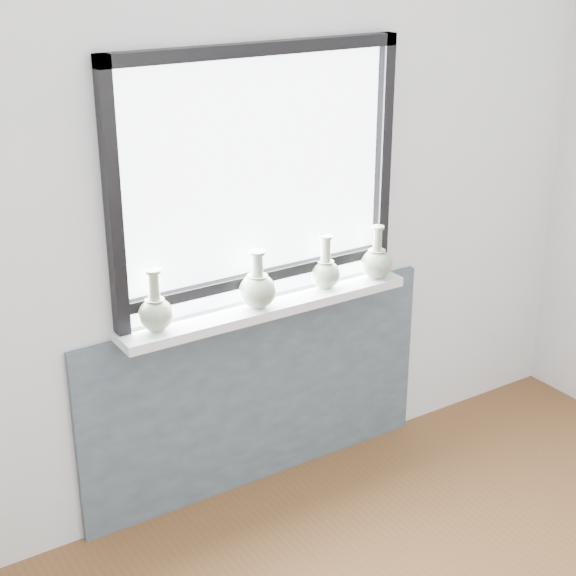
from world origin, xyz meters
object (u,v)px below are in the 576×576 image
windowsill (267,307)px  vase_c (325,271)px  vase_b (258,288)px  vase_a (155,311)px  vase_d (376,261)px

windowsill → vase_c: size_ratio=5.58×
windowsill → vase_b: 0.12m
windowsill → vase_c: (0.30, 0.01, 0.09)m
windowsill → vase_a: (-0.50, 0.01, 0.10)m
vase_c → vase_d: bearing=-5.8°
vase_b → vase_d: size_ratio=1.02×
vase_a → vase_d: 1.06m
vase_a → vase_c: 0.80m
vase_a → vase_c: vase_a is taller
vase_b → vase_a: bearing=177.0°
vase_d → vase_c: bearing=174.2°
windowsill → vase_b: (-0.06, -0.02, 0.10)m
vase_d → windowsill: bearing=178.2°
vase_b → vase_c: vase_b is taller
windowsill → vase_b: vase_b is taller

